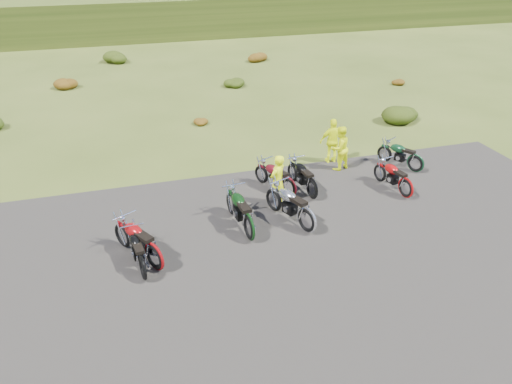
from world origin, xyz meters
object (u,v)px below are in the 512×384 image
object	(u,v)px
motorcycle_0	(144,279)
motorcycle_7	(414,172)
motorcycle_3	(306,232)
person_middle	(277,182)

from	to	relation	value
motorcycle_0	motorcycle_7	world-z (taller)	motorcycle_7
motorcycle_0	motorcycle_3	bearing A→B (deg)	-86.36
motorcycle_0	person_middle	distance (m)	5.07
motorcycle_7	person_middle	bearing A→B (deg)	69.86
motorcycle_0	motorcycle_7	bearing A→B (deg)	-77.37
motorcycle_3	motorcycle_7	xyz separation A→B (m)	(5.12, 2.58, 0.00)
motorcycle_3	motorcycle_7	bearing A→B (deg)	-83.39
motorcycle_3	person_middle	xyz separation A→B (m)	(-0.30, 1.70, 0.83)
motorcycle_0	motorcycle_3	world-z (taller)	motorcycle_3
motorcycle_3	motorcycle_7	world-z (taller)	motorcycle_3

